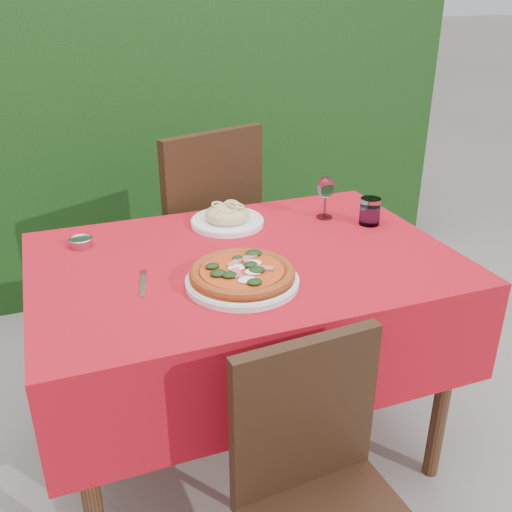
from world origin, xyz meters
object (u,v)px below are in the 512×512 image
object	(u,v)px
chair_far	(200,229)
fork	(143,285)
wine_glass	(326,189)
pizza_plate	(242,276)
chair_near	(322,488)
steel_ramekin	(81,243)
water_glass	(370,213)
pasta_plate	(227,218)

from	to	relation	value
chair_far	fork	xyz separation A→B (m)	(-0.36, -0.74, 0.18)
wine_glass	chair_far	bearing A→B (deg)	126.18
pizza_plate	wine_glass	xyz separation A→B (m)	(0.44, 0.37, 0.08)
chair_near	steel_ramekin	distance (m)	1.03
pizza_plate	steel_ramekin	size ratio (longest dim) A/B	4.92
fork	water_glass	bearing A→B (deg)	23.92
chair_near	fork	bearing A→B (deg)	111.98
water_glass	chair_near	bearing A→B (deg)	-126.03
pasta_plate	water_glass	xyz separation A→B (m)	(0.46, -0.17, 0.02)
chair_far	pasta_plate	distance (m)	0.44
pasta_plate	steel_ramekin	world-z (taller)	pasta_plate
wine_glass	steel_ramekin	world-z (taller)	wine_glass
chair_far	steel_ramekin	world-z (taller)	chair_far
chair_near	fork	distance (m)	0.69
fork	pizza_plate	bearing A→B (deg)	-7.13
pizza_plate	water_glass	bearing A→B (deg)	25.41
pizza_plate	fork	size ratio (longest dim) A/B	1.95
pizza_plate	chair_far	bearing A→B (deg)	82.76
chair_far	pasta_plate	size ratio (longest dim) A/B	4.01
chair_far	water_glass	world-z (taller)	chair_far
water_glass	pasta_plate	bearing A→B (deg)	159.94
water_glass	fork	distance (m)	0.84
chair_far	pasta_plate	bearing A→B (deg)	69.98
chair_far	water_glass	xyz separation A→B (m)	(0.45, -0.57, 0.21)
pizza_plate	water_glass	size ratio (longest dim) A/B	3.61
chair_near	wine_glass	bearing A→B (deg)	59.66
fork	chair_far	bearing A→B (deg)	75.59
water_glass	wine_glass	distance (m)	0.17
chair_near	wine_glass	xyz separation A→B (m)	(0.42, 0.85, 0.39)
chair_near	steel_ramekin	size ratio (longest dim) A/B	11.81
pizza_plate	water_glass	world-z (taller)	water_glass
pizza_plate	fork	distance (m)	0.27
pasta_plate	wine_glass	bearing A→B (deg)	-10.07
pizza_plate	pasta_plate	bearing A→B (deg)	77.12
water_glass	wine_glass	size ratio (longest dim) A/B	0.61
steel_ramekin	chair_near	bearing A→B (deg)	-65.74
pasta_plate	water_glass	distance (m)	0.49
wine_glass	water_glass	bearing A→B (deg)	-42.28
pizza_plate	fork	xyz separation A→B (m)	(-0.26, 0.09, -0.02)
pasta_plate	fork	size ratio (longest dim) A/B	1.46
water_glass	pizza_plate	bearing A→B (deg)	-154.59
water_glass	steel_ramekin	bearing A→B (deg)	170.65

